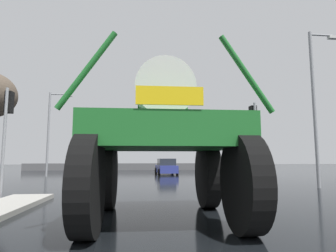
{
  "coord_description": "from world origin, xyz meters",
  "views": [
    {
      "loc": [
        -0.53,
        -1.25,
        1.5
      ],
      "look_at": [
        0.34,
        7.21,
        2.49
      ],
      "focal_mm": 30.11,
      "sensor_mm": 36.0,
      "label": 1
    }
  ],
  "objects_px": {
    "sedan_ahead": "(166,167)",
    "streetlight_near_right": "(316,100)",
    "traffic_signal_near_right": "(254,128)",
    "oversize_sprayer": "(162,143)",
    "streetlight_far_left": "(50,129)",
    "traffic_signal_near_left": "(7,118)"
  },
  "relations": [
    {
      "from": "sedan_ahead",
      "to": "streetlight_near_right",
      "type": "height_order",
      "value": "streetlight_near_right"
    },
    {
      "from": "traffic_signal_near_right",
      "to": "streetlight_near_right",
      "type": "bearing_deg",
      "value": 30.2
    },
    {
      "from": "oversize_sprayer",
      "to": "streetlight_far_left",
      "type": "bearing_deg",
      "value": 25.25
    },
    {
      "from": "streetlight_far_left",
      "to": "traffic_signal_near_right",
      "type": "bearing_deg",
      "value": -48.47
    },
    {
      "from": "oversize_sprayer",
      "to": "streetlight_far_left",
      "type": "height_order",
      "value": "streetlight_far_left"
    },
    {
      "from": "streetlight_near_right",
      "to": "streetlight_far_left",
      "type": "xyz_separation_m",
      "value": [
        -17.04,
        11.29,
        -0.54
      ]
    },
    {
      "from": "traffic_signal_near_right",
      "to": "streetlight_far_left",
      "type": "height_order",
      "value": "streetlight_far_left"
    },
    {
      "from": "traffic_signal_near_right",
      "to": "streetlight_near_right",
      "type": "height_order",
      "value": "streetlight_near_right"
    },
    {
      "from": "streetlight_near_right",
      "to": "streetlight_far_left",
      "type": "height_order",
      "value": "streetlight_near_right"
    },
    {
      "from": "traffic_signal_near_right",
      "to": "streetlight_near_right",
      "type": "xyz_separation_m",
      "value": [
        4.65,
        2.7,
        1.86
      ]
    },
    {
      "from": "sedan_ahead",
      "to": "traffic_signal_near_left",
      "type": "bearing_deg",
      "value": 152.07
    },
    {
      "from": "sedan_ahead",
      "to": "streetlight_far_left",
      "type": "bearing_deg",
      "value": 100.09
    },
    {
      "from": "streetlight_near_right",
      "to": "streetlight_far_left",
      "type": "bearing_deg",
      "value": 146.47
    },
    {
      "from": "traffic_signal_near_right",
      "to": "streetlight_far_left",
      "type": "distance_m",
      "value": 18.74
    },
    {
      "from": "streetlight_near_right",
      "to": "sedan_ahead",
      "type": "bearing_deg",
      "value": 116.21
    },
    {
      "from": "traffic_signal_near_left",
      "to": "traffic_signal_near_right",
      "type": "bearing_deg",
      "value": 0.03
    },
    {
      "from": "oversize_sprayer",
      "to": "streetlight_near_right",
      "type": "xyz_separation_m",
      "value": [
        8.8,
        6.72,
        2.74
      ]
    },
    {
      "from": "traffic_signal_near_left",
      "to": "traffic_signal_near_right",
      "type": "relative_size",
      "value": 1.1
    },
    {
      "from": "oversize_sprayer",
      "to": "traffic_signal_near_right",
      "type": "xyz_separation_m",
      "value": [
        4.16,
        4.01,
        0.88
      ]
    },
    {
      "from": "oversize_sprayer",
      "to": "sedan_ahead",
      "type": "height_order",
      "value": "oversize_sprayer"
    },
    {
      "from": "streetlight_far_left",
      "to": "oversize_sprayer",
      "type": "bearing_deg",
      "value": -65.41
    },
    {
      "from": "traffic_signal_near_left",
      "to": "streetlight_near_right",
      "type": "bearing_deg",
      "value": 10.66
    }
  ]
}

